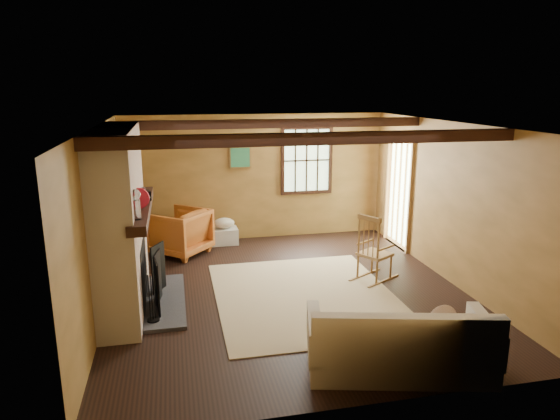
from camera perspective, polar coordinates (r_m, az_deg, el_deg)
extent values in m
plane|color=black|center=(7.35, 0.91, -9.29)|extent=(5.50, 5.50, 0.00)
cube|color=#A8783B|center=(9.60, -2.78, 3.74)|extent=(5.00, 0.02, 2.40)
cube|color=#A8783B|center=(4.46, 9.07, -8.61)|extent=(5.00, 0.02, 2.40)
cube|color=#A8783B|center=(6.86, -19.86, -1.23)|extent=(0.02, 5.50, 2.40)
cube|color=#A8783B|center=(7.90, 18.91, 0.77)|extent=(0.02, 5.50, 2.40)
cube|color=white|center=(6.77, 0.99, 9.73)|extent=(5.00, 5.50, 0.02)
cube|color=black|center=(5.62, 3.79, 8.12)|extent=(5.00, 0.12, 0.14)
cube|color=black|center=(7.94, -1.01, 9.84)|extent=(5.00, 0.12, 0.14)
cube|color=black|center=(9.73, 3.07, 5.66)|extent=(1.02, 0.06, 1.32)
cube|color=#B9D8A5|center=(9.76, 3.03, 5.69)|extent=(0.90, 0.01, 1.20)
cube|color=black|center=(9.74, 3.06, 5.67)|extent=(0.90, 0.03, 0.02)
cube|color=olive|center=(9.39, 13.38, 1.89)|extent=(0.06, 1.00, 2.06)
cube|color=#B9D8A5|center=(9.40, 13.54, 1.90)|extent=(0.01, 0.80, 1.85)
cube|color=olive|center=(9.46, -4.58, 6.02)|extent=(0.42, 0.03, 0.42)
cube|color=#267262|center=(9.45, -4.57, 6.00)|extent=(0.36, 0.01, 0.36)
cube|color=#A3633F|center=(6.83, -17.78, -1.13)|extent=(0.50, 2.20, 2.40)
cube|color=black|center=(7.04, -16.76, -7.01)|extent=(0.38, 1.00, 0.85)
cube|color=#3E3E43|center=(7.18, -13.05, -10.03)|extent=(0.55, 1.80, 0.05)
cube|color=black|center=(6.77, -15.52, 0.21)|extent=(0.22, 2.30, 0.12)
cube|color=black|center=(6.66, -13.87, -8.52)|extent=(0.07, 0.35, 0.69)
cube|color=black|center=(6.99, -13.80, -7.42)|extent=(0.08, 0.35, 0.69)
cube|color=black|center=(7.33, -13.74, -6.42)|extent=(0.18, 0.31, 0.69)
cylinder|color=black|center=(6.57, -14.28, -12.08)|extent=(0.15, 0.15, 0.02)
cylinder|color=black|center=(6.43, -14.70, -9.79)|extent=(0.01, 0.01, 0.62)
cylinder|color=black|center=(6.45, -14.44, -9.68)|extent=(0.01, 0.01, 0.62)
cylinder|color=black|center=(6.48, -14.17, -9.56)|extent=(0.01, 0.01, 0.62)
cylinder|color=silver|center=(5.94, -16.13, 0.03)|extent=(0.10, 0.10, 0.23)
sphere|color=silver|center=(5.90, -16.24, 1.70)|extent=(0.13, 0.13, 0.13)
cylinder|color=red|center=(6.46, -15.84, 1.30)|extent=(0.27, 0.07, 0.27)
cube|color=black|center=(6.91, -15.60, 1.56)|extent=(0.27, 0.21, 0.13)
cylinder|color=black|center=(7.09, -15.51, 1.76)|extent=(0.09, 0.09, 0.11)
cylinder|color=black|center=(7.39, -15.39, 2.16)|extent=(0.07, 0.07, 0.08)
cube|color=tan|center=(7.21, 2.84, -9.74)|extent=(2.50, 3.00, 0.01)
cube|color=#A88052|center=(7.80, 10.79, -4.98)|extent=(0.57, 0.58, 0.04)
cube|color=olive|center=(7.49, 10.18, -0.97)|extent=(0.25, 0.38, 0.07)
cylinder|color=olive|center=(7.90, 12.54, -6.32)|extent=(0.03, 0.03, 0.39)
cylinder|color=olive|center=(8.10, 10.47, -5.72)|extent=(0.03, 0.03, 0.39)
cylinder|color=olive|center=(7.63, 11.00, -6.99)|extent=(0.03, 0.03, 0.39)
cylinder|color=olive|center=(7.83, 8.89, -6.35)|extent=(0.03, 0.03, 0.39)
cylinder|color=olive|center=(7.46, 11.18, -3.34)|extent=(0.03, 0.03, 0.67)
cylinder|color=olive|center=(7.67, 9.03, -2.78)|extent=(0.03, 0.03, 0.67)
cylinder|color=olive|center=(7.52, 10.62, -3.33)|extent=(0.02, 0.02, 0.55)
cylinder|color=olive|center=(7.57, 10.08, -3.19)|extent=(0.02, 0.02, 0.55)
cylinder|color=olive|center=(7.62, 9.55, -3.05)|extent=(0.02, 0.02, 0.55)
cube|color=olive|center=(7.64, 12.02, -4.24)|extent=(0.34, 0.22, 0.03)
cube|color=olive|center=(7.86, 9.69, -3.62)|extent=(0.34, 0.22, 0.03)
cube|color=olive|center=(7.83, 11.72, -7.96)|extent=(0.67, 0.42, 0.03)
cube|color=olive|center=(8.03, 9.64, -7.32)|extent=(0.67, 0.42, 0.03)
cube|color=beige|center=(5.58, 13.35, -15.33)|extent=(2.01, 1.26, 0.41)
cube|color=beige|center=(5.13, 14.36, -14.23)|extent=(1.85, 0.58, 0.51)
cube|color=beige|center=(5.38, 3.91, -13.85)|extent=(0.32, 0.85, 0.37)
cube|color=beige|center=(5.73, 22.39, -13.08)|extent=(0.32, 0.85, 0.37)
ellipsoid|color=beige|center=(5.63, 18.09, -11.85)|extent=(0.35, 0.19, 0.34)
cylinder|color=brown|center=(9.49, -15.25, -3.96)|extent=(0.41, 0.12, 0.12)
cylinder|color=brown|center=(9.48, -14.45, -3.92)|extent=(0.41, 0.12, 0.12)
cylinder|color=brown|center=(9.48, -13.64, -3.88)|extent=(0.41, 0.12, 0.12)
cylinder|color=brown|center=(9.45, -15.29, -3.25)|extent=(0.41, 0.12, 0.12)
cylinder|color=brown|center=(9.45, -14.49, -3.21)|extent=(0.41, 0.12, 0.12)
cylinder|color=brown|center=(9.44, -13.68, -3.17)|extent=(0.41, 0.12, 0.12)
cube|color=silver|center=(9.50, -6.39, -2.95)|extent=(0.51, 0.39, 0.30)
ellipsoid|color=beige|center=(9.43, -6.43, -1.51)|extent=(0.41, 0.34, 0.20)
imported|color=#BF6026|center=(8.96, -11.39, -2.48)|extent=(1.24, 1.24, 0.81)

